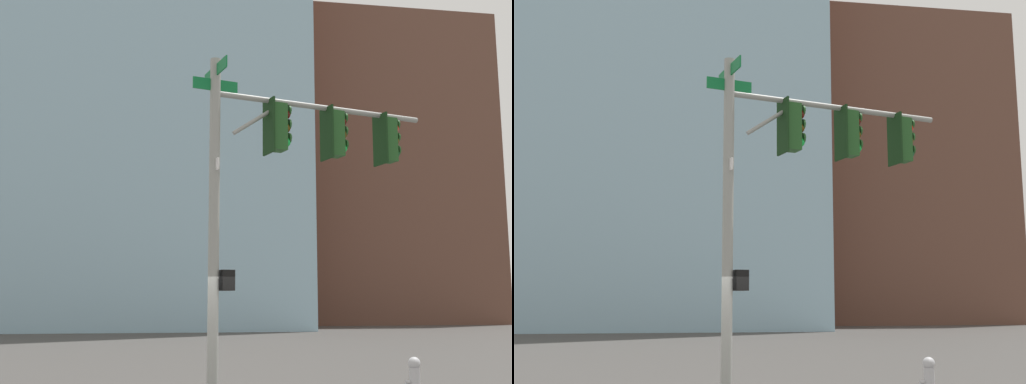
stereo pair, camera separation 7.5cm
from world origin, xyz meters
The scene contains 5 objects.
signal_pole_assembly centered at (-1.66, -0.39, 4.84)m, with size 5.30×1.94×6.91m.
fire_hydrant centered at (-4.38, -0.79, 0.47)m, with size 0.34×0.26×0.87m.
building_brick_nearside centered at (3.37, -40.48, 20.59)m, with size 27.87×14.18×41.18m, color brown.
building_brick_midblock centered at (-19.64, -48.32, 14.14)m, with size 19.94×16.37×28.29m, color brown.
building_brick_farside centered at (-12.69, -64.55, 16.59)m, with size 22.98×14.84×33.18m, color brown.
Camera 2 is at (1.06, 12.72, 2.04)m, focal length 45.87 mm.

